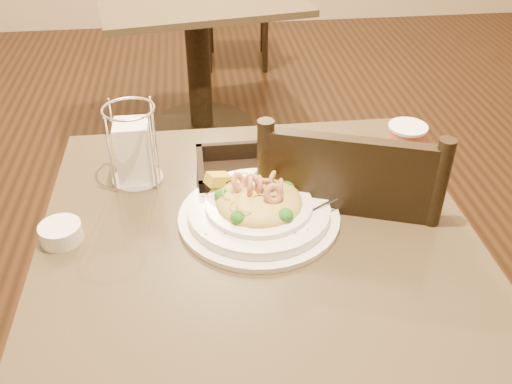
{
  "coord_description": "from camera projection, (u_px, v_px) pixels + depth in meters",
  "views": [
    {
      "loc": [
        -0.11,
        -0.93,
        1.48
      ],
      "look_at": [
        0.0,
        0.02,
        0.81
      ],
      "focal_mm": 40.0,
      "sensor_mm": 36.0,
      "label": 1
    }
  ],
  "objects": [
    {
      "name": "main_table",
      "position": [
        257.0,
        306.0,
        1.33
      ],
      "size": [
        0.9,
        0.9,
        0.73
      ],
      "color": "black",
      "rests_on": "ground"
    },
    {
      "name": "dining_chair_near",
      "position": [
        342.0,
        253.0,
        1.48
      ],
      "size": [
        0.53,
        0.53,
        0.93
      ],
      "rotation": [
        0.0,
        0.0,
        2.81
      ],
      "color": "black",
      "rests_on": "ground"
    },
    {
      "name": "side_plate",
      "position": [
        338.0,
        180.0,
        1.34
      ],
      "size": [
        0.21,
        0.21,
        0.01
      ],
      "primitive_type": "cylinder",
      "rotation": [
        0.0,
        0.0,
        -0.16
      ],
      "color": "white",
      "rests_on": "main_table"
    },
    {
      "name": "drink_glass",
      "position": [
        403.0,
        155.0,
        1.29
      ],
      "size": [
        0.14,
        0.14,
        0.15
      ],
      "rotation": [
        0.0,
        0.0,
        -0.04
      ],
      "color": "white",
      "rests_on": "main_table"
    },
    {
      "name": "napkin_caddy",
      "position": [
        134.0,
        150.0,
        1.3
      ],
      "size": [
        0.12,
        0.12,
        0.19
      ],
      "rotation": [
        0.0,
        0.0,
        -0.22
      ],
      "color": "silver",
      "rests_on": "main_table"
    },
    {
      "name": "pasta_bowl",
      "position": [
        259.0,
        207.0,
        1.2
      ],
      "size": [
        0.38,
        0.34,
        0.11
      ],
      "rotation": [
        0.0,
        0.0,
        0.36
      ],
      "color": "white",
      "rests_on": "main_table"
    },
    {
      "name": "bread_basket",
      "position": [
        244.0,
        174.0,
        1.33
      ],
      "size": [
        0.21,
        0.18,
        0.06
      ],
      "rotation": [
        0.0,
        0.0,
        0.01
      ],
      "color": "black",
      "rests_on": "main_table"
    },
    {
      "name": "background_table",
      "position": [
        197.0,
        38.0,
        2.79
      ],
      "size": [
        1.04,
        1.04,
        0.73
      ],
      "rotation": [
        0.0,
        0.0,
        0.17
      ],
      "color": "black",
      "rests_on": "ground"
    },
    {
      "name": "butter_ramekin",
      "position": [
        61.0,
        233.0,
        1.15
      ],
      "size": [
        0.1,
        0.1,
        0.04
      ],
      "primitive_type": "cylinder",
      "rotation": [
        0.0,
        0.0,
        -0.21
      ],
      "color": "white",
      "rests_on": "main_table"
    }
  ]
}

